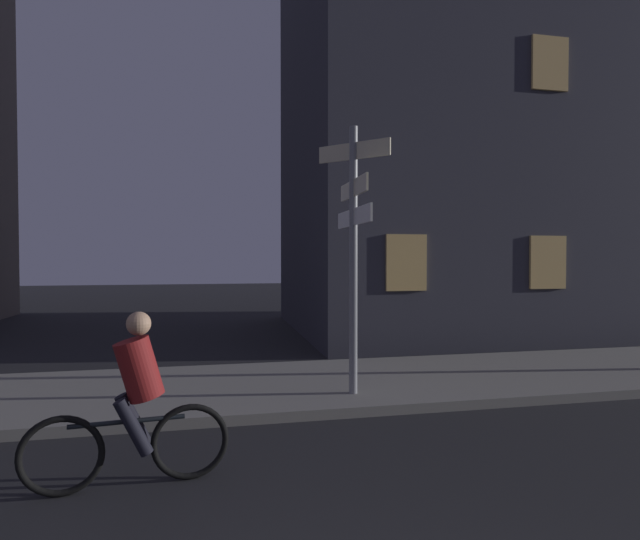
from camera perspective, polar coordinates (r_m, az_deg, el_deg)
The scene contains 4 objects.
sidewalk_kerb at distance 8.06m, azimuth -6.57°, elevation -13.20°, with size 40.00×3.05×0.14m, color gray.
signpost at distance 7.20m, azimuth 3.84°, elevation 3.95°, with size 0.84×1.71×3.84m.
cyclist at distance 5.01m, azimuth -20.52°, elevation -14.34°, with size 1.82×0.37×1.61m.
building_right_block at distance 17.58m, azimuth 21.68°, elevation 21.57°, with size 13.59×7.61×16.39m.
Camera 1 is at (-0.71, -1.19, 2.10)m, focal length 28.01 mm.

